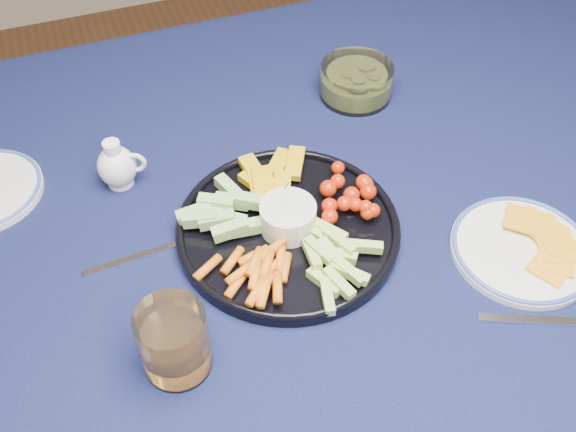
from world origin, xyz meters
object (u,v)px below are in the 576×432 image
object	(u,v)px
crudite_platter	(286,225)
creamer_pitcher	(117,166)
dining_table	(292,233)
juice_tumbler	(175,344)
cheese_plate	(522,248)
pickle_bowl	(356,82)

from	to	relation	value
crudite_platter	creamer_pitcher	world-z (taller)	crudite_platter
dining_table	creamer_pitcher	size ratio (longest dim) A/B	20.18
dining_table	juice_tumbler	world-z (taller)	juice_tumbler
cheese_plate	juice_tumbler	xyz separation A→B (m)	(-0.50, -0.00, 0.03)
crudite_platter	juice_tumbler	distance (m)	0.25
creamer_pitcher	cheese_plate	xyz separation A→B (m)	(0.50, -0.34, -0.03)
pickle_bowl	juice_tumbler	bearing A→B (deg)	-135.81
creamer_pitcher	pickle_bowl	distance (m)	0.44
pickle_bowl	cheese_plate	bearing A→B (deg)	-80.78
dining_table	crudite_platter	distance (m)	0.13
creamer_pitcher	crudite_platter	bearing A→B (deg)	-42.88
pickle_bowl	juice_tumbler	xyz separation A→B (m)	(-0.43, -0.42, 0.02)
cheese_plate	juice_tumbler	size ratio (longest dim) A/B	2.01
dining_table	pickle_bowl	size ratio (longest dim) A/B	12.99
dining_table	cheese_plate	size ratio (longest dim) A/B	8.37
dining_table	juice_tumbler	xyz separation A→B (m)	(-0.23, -0.22, 0.13)
dining_table	juice_tumbler	distance (m)	0.35
juice_tumbler	cheese_plate	bearing A→B (deg)	0.05
creamer_pitcher	cheese_plate	world-z (taller)	creamer_pitcher
dining_table	creamer_pitcher	world-z (taller)	creamer_pitcher
dining_table	juice_tumbler	size ratio (longest dim) A/B	16.79
dining_table	creamer_pitcher	xyz separation A→B (m)	(-0.24, 0.12, 0.12)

